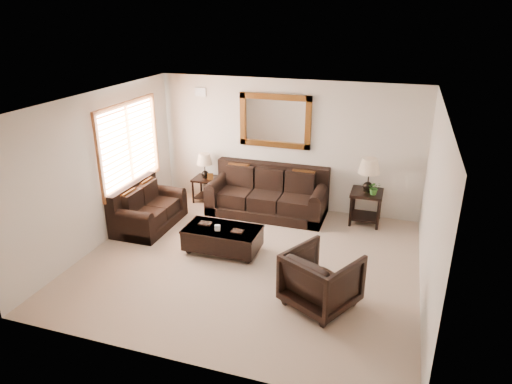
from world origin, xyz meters
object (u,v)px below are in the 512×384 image
(end_table_right, at_px, (368,182))
(loveseat, at_px, (147,211))
(coffee_table, at_px, (223,237))
(end_table_left, at_px, (205,170))
(sofa, at_px, (268,197))
(armchair, at_px, (321,277))

(end_table_right, bearing_deg, loveseat, -160.22)
(loveseat, relative_size, end_table_right, 1.13)
(loveseat, relative_size, coffee_table, 1.15)
(loveseat, height_order, coffee_table, loveseat)
(end_table_left, distance_m, coffee_table, 2.39)
(sofa, xyz_separation_m, end_table_right, (1.97, 0.13, 0.52))
(loveseat, xyz_separation_m, armchair, (3.71, -1.53, 0.15))
(end_table_left, distance_m, end_table_right, 3.47)
(sofa, bearing_deg, end_table_left, 173.01)
(end_table_left, relative_size, armchair, 1.18)
(sofa, xyz_separation_m, armchair, (1.63, -2.85, 0.11))
(end_table_left, height_order, end_table_right, end_table_right)
(end_table_left, bearing_deg, sofa, -6.99)
(loveseat, bearing_deg, armchair, -112.37)
(loveseat, bearing_deg, end_table_right, -70.22)
(end_table_left, bearing_deg, loveseat, -111.12)
(sofa, distance_m, end_table_right, 2.04)
(loveseat, height_order, armchair, armchair)
(end_table_left, xyz_separation_m, armchair, (3.12, -3.04, -0.25))
(end_table_left, height_order, coffee_table, end_table_left)
(sofa, relative_size, armchair, 2.60)
(sofa, xyz_separation_m, end_table_left, (-1.49, 0.18, 0.35))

